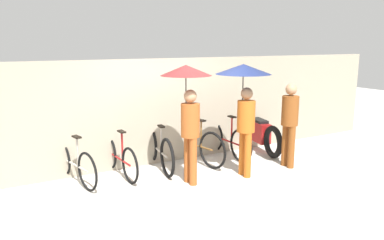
# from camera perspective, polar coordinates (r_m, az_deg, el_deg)

# --- Properties ---
(ground_plane) EXTENTS (30.00, 30.00, 0.00)m
(ground_plane) POSITION_cam_1_polar(r_m,az_deg,el_deg) (6.18, 0.44, -11.09)
(ground_plane) COLOR #B7B2A8
(back_wall) EXTENTS (12.10, 0.12, 2.09)m
(back_wall) POSITION_cam_1_polar(r_m,az_deg,el_deg) (7.41, -6.35, 1.16)
(back_wall) COLOR gray
(back_wall) RESTS_ON ground
(parked_bicycle_0) EXTENTS (0.53, 1.62, 1.06)m
(parked_bicycle_0) POSITION_cam_1_polar(r_m,az_deg,el_deg) (6.82, -17.58, -6.25)
(parked_bicycle_0) COLOR black
(parked_bicycle_0) RESTS_ON ground
(parked_bicycle_1) EXTENTS (0.44, 1.60, 1.01)m
(parked_bicycle_1) POSITION_cam_1_polar(r_m,az_deg,el_deg) (6.98, -11.08, -5.58)
(parked_bicycle_1) COLOR black
(parked_bicycle_1) RESTS_ON ground
(parked_bicycle_2) EXTENTS (0.44, 1.74, 1.07)m
(parked_bicycle_2) POSITION_cam_1_polar(r_m,az_deg,el_deg) (7.25, -5.11, -4.50)
(parked_bicycle_2) COLOR black
(parked_bicycle_2) RESTS_ON ground
(parked_bicycle_3) EXTENTS (0.51, 1.71, 1.07)m
(parked_bicycle_3) POSITION_cam_1_polar(r_m,az_deg,el_deg) (7.57, 0.45, -3.69)
(parked_bicycle_3) COLOR black
(parked_bicycle_3) RESTS_ON ground
(parked_bicycle_4) EXTENTS (0.44, 1.69, 1.00)m
(parked_bicycle_4) POSITION_cam_1_polar(r_m,az_deg,el_deg) (8.01, 5.26, -2.98)
(parked_bicycle_4) COLOR black
(parked_bicycle_4) RESTS_ON ground
(pedestrian_leading) EXTENTS (0.87, 0.87, 2.03)m
(pedestrian_leading) POSITION_cam_1_polar(r_m,az_deg,el_deg) (6.27, -0.65, 3.82)
(pedestrian_leading) COLOR #9E4C1E
(pedestrian_leading) RESTS_ON ground
(pedestrian_center) EXTENTS (0.99, 0.99, 2.03)m
(pedestrian_center) POSITION_cam_1_polar(r_m,az_deg,el_deg) (6.72, 7.97, 4.72)
(pedestrian_center) COLOR #B25619
(pedestrian_center) RESTS_ON ground
(pedestrian_trailing) EXTENTS (0.32, 0.32, 1.64)m
(pedestrian_trailing) POSITION_cam_1_polar(r_m,az_deg,el_deg) (7.43, 14.65, 0.16)
(pedestrian_trailing) COLOR brown
(pedestrian_trailing) RESTS_ON ground
(motorcycle) EXTENTS (0.69, 1.98, 0.91)m
(motorcycle) POSITION_cam_1_polar(r_m,az_deg,el_deg) (8.60, 10.12, -1.94)
(motorcycle) COLOR black
(motorcycle) RESTS_ON ground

